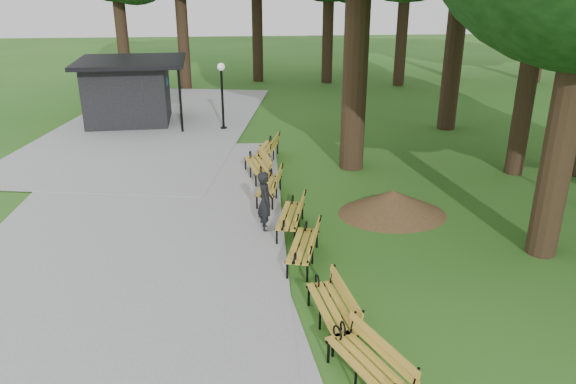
{
  "coord_description": "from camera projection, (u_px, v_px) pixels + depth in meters",
  "views": [
    {
      "loc": [
        -1.07,
        -10.02,
        6.27
      ],
      "look_at": [
        0.06,
        2.98,
        1.1
      ],
      "focal_mm": 34.82,
      "sensor_mm": 36.0,
      "label": 1
    }
  ],
  "objects": [
    {
      "name": "lamp_post",
      "position": [
        222.0,
        81.0,
        23.02
      ],
      "size": [
        0.32,
        0.32,
        2.8
      ],
      "color": "black",
      "rests_on": "ground"
    },
    {
      "name": "person",
      "position": [
        265.0,
        201.0,
        14.24
      ],
      "size": [
        0.44,
        0.62,
        1.6
      ],
      "primitive_type": "imported",
      "rotation": [
        0.0,
        0.0,
        1.66
      ],
      "color": "black",
      "rests_on": "ground"
    },
    {
      "name": "bench_3",
      "position": [
        303.0,
        246.0,
        12.73
      ],
      "size": [
        1.11,
        2.0,
        0.88
      ],
      "primitive_type": null,
      "rotation": [
        0.0,
        0.0,
        -1.83
      ],
      "color": "gold",
      "rests_on": "ground"
    },
    {
      "name": "bench_2",
      "position": [
        332.0,
        308.0,
        10.39
      ],
      "size": [
        0.89,
        1.97,
        0.88
      ],
      "primitive_type": null,
      "rotation": [
        0.0,
        0.0,
        -1.43
      ],
      "color": "gold",
      "rests_on": "ground"
    },
    {
      "name": "ground",
      "position": [
        298.0,
        293.0,
        11.68
      ],
      "size": [
        100.0,
        100.0,
        0.0
      ],
      "primitive_type": "plane",
      "color": "#265B1A",
      "rests_on": "ground"
    },
    {
      "name": "dirt_mound",
      "position": [
        393.0,
        202.0,
        15.36
      ],
      "size": [
        2.51,
        2.51,
        0.7
      ],
      "primitive_type": "cone",
      "color": "#47301C",
      "rests_on": "ground"
    },
    {
      "name": "bench_5",
      "position": [
        269.0,
        185.0,
        16.31
      ],
      "size": [
        1.01,
        1.99,
        0.88
      ],
      "primitive_type": null,
      "rotation": [
        0.0,
        0.0,
        -1.78
      ],
      "color": "gold",
      "rests_on": "ground"
    },
    {
      "name": "bench_7",
      "position": [
        267.0,
        149.0,
        19.71
      ],
      "size": [
        1.1,
        2.0,
        0.88
      ],
      "primitive_type": null,
      "rotation": [
        0.0,
        0.0,
        -1.82
      ],
      "color": "gold",
      "rests_on": "ground"
    },
    {
      "name": "bench_6",
      "position": [
        257.0,
        165.0,
        18.02
      ],
      "size": [
        0.97,
        1.98,
        0.88
      ],
      "primitive_type": null,
      "rotation": [
        0.0,
        0.0,
        -1.39
      ],
      "color": "gold",
      "rests_on": "ground"
    },
    {
      "name": "kiosk",
      "position": [
        128.0,
        92.0,
        24.26
      ],
      "size": [
        4.67,
        4.12,
        2.8
      ],
      "primitive_type": null,
      "rotation": [
        0.0,
        0.0,
        0.05
      ],
      "color": "black",
      "rests_on": "ground"
    },
    {
      "name": "path",
      "position": [
        128.0,
        236.0,
        14.13
      ],
      "size": [
        12.0,
        38.0,
        0.06
      ],
      "primitive_type": "cube",
      "color": "gray",
      "rests_on": "ground"
    },
    {
      "name": "bench_1",
      "position": [
        368.0,
        365.0,
        8.87
      ],
      "size": [
        1.33,
        2.0,
        0.88
      ],
      "primitive_type": null,
      "rotation": [
        0.0,
        0.0,
        -1.17
      ],
      "color": "gold",
      "rests_on": "ground"
    },
    {
      "name": "bench_4",
      "position": [
        290.0,
        216.0,
        14.29
      ],
      "size": [
        1.05,
        2.0,
        0.88
      ],
      "primitive_type": null,
      "rotation": [
        0.0,
        0.0,
        -1.8
      ],
      "color": "gold",
      "rests_on": "ground"
    }
  ]
}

